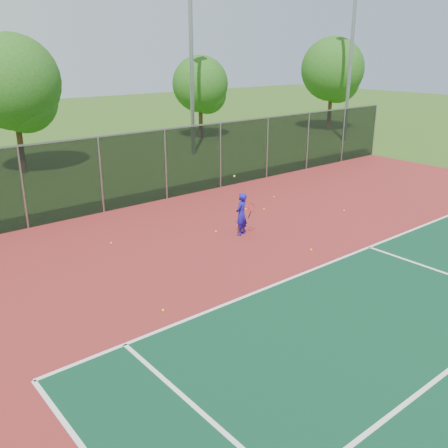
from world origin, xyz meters
name	(u,v)px	position (x,y,z in m)	size (l,w,h in m)	color
ground	(421,300)	(0.00, 0.00, 0.00)	(120.00, 120.00, 0.00)	#2D5217
court_apron	(357,274)	(0.00, 2.00, 0.01)	(30.00, 20.00, 0.02)	maroon
fence_back	(166,164)	(0.00, 12.00, 1.56)	(30.00, 0.06, 3.03)	black
tennis_player	(241,214)	(-0.45, 6.58, 0.77)	(0.64, 0.68, 2.16)	#1D11A3
practice_ball_0	(311,250)	(0.30, 4.02, 0.06)	(0.07, 0.07, 0.07)	yellow
practice_ball_1	(163,310)	(-5.54, 3.71, 0.06)	(0.07, 0.07, 0.07)	yellow
practice_ball_2	(274,197)	(3.67, 9.10, 0.06)	(0.07, 0.07, 0.07)	yellow
practice_ball_3	(344,211)	(4.48, 5.94, 0.06)	(0.07, 0.07, 0.07)	yellow
practice_ball_4	(216,232)	(-1.01, 7.30, 0.06)	(0.07, 0.07, 0.07)	yellow
practice_ball_5	(264,209)	(2.11, 8.10, 0.06)	(0.07, 0.07, 0.07)	yellow
practice_ball_6	(111,243)	(-4.41, 8.65, 0.06)	(0.07, 0.07, 0.07)	yellow
practice_ball_7	(246,209)	(1.57, 8.60, 0.06)	(0.07, 0.07, 0.07)	yellow
floodlight_n	(191,29)	(6.66, 19.20, 7.27)	(0.90, 0.40, 12.98)	gray
floodlight_ne	(353,31)	(17.82, 16.29, 7.27)	(0.90, 0.40, 12.98)	gray
tree_back_left	(15,87)	(-3.05, 20.82, 4.39)	(4.76, 4.76, 6.99)	#392314
tree_back_mid	(202,87)	(10.73, 23.62, 3.64)	(3.95, 3.95, 5.80)	#392314
tree_back_right	(334,72)	(20.90, 20.10, 4.47)	(4.85, 4.85, 7.12)	#392314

